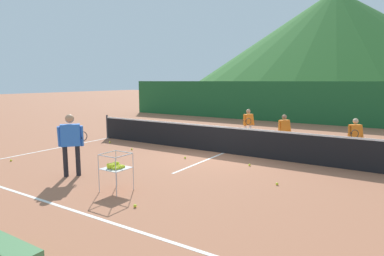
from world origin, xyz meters
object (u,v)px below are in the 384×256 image
(student_1, at_px, (284,128))
(tennis_ball_0, at_px, (132,149))
(tennis_ball_3, at_px, (249,165))
(student_0, at_px, (248,122))
(tennis_ball_6, at_px, (135,206))
(tennis_ball_2, at_px, (110,142))
(instructor, at_px, (71,139))
(tennis_net, at_px, (224,139))
(ball_cart, at_px, (115,166))
(tennis_ball_5, at_px, (11,160))
(student_2, at_px, (355,134))
(tennis_ball_4, at_px, (185,158))
(tennis_ball_1, at_px, (277,184))

(student_1, relative_size, tennis_ball_0, 19.36)
(tennis_ball_0, relative_size, tennis_ball_3, 1.00)
(student_0, relative_size, tennis_ball_6, 20.07)
(tennis_ball_2, relative_size, tennis_ball_3, 1.00)
(instructor, bearing_deg, student_0, 76.02)
(tennis_net, xyz_separation_m, ball_cart, (-0.29, -5.02, 0.09))
(student_0, xyz_separation_m, tennis_ball_5, (-4.95, -7.67, -0.79))
(student_2, height_order, ball_cart, student_2)
(tennis_ball_2, bearing_deg, tennis_ball_4, -8.41)
(tennis_ball_2, bearing_deg, student_1, 22.96)
(student_0, height_order, tennis_ball_3, student_0)
(student_1, xyz_separation_m, tennis_ball_2, (-6.49, -2.75, -0.76))
(tennis_net, bearing_deg, student_1, 50.51)
(tennis_ball_1, height_order, tennis_ball_2, same)
(student_1, relative_size, tennis_ball_2, 19.36)
(tennis_ball_1, distance_m, tennis_ball_6, 3.61)
(tennis_ball_0, xyz_separation_m, tennis_ball_4, (2.46, -0.07, 0.00))
(student_0, xyz_separation_m, student_2, (4.31, -1.12, -0.02))
(student_2, distance_m, tennis_ball_6, 8.04)
(student_2, relative_size, ball_cart, 1.49)
(student_2, bearing_deg, tennis_net, -156.42)
(tennis_ball_0, distance_m, tennis_ball_4, 2.46)
(tennis_ball_3, relative_size, tennis_ball_5, 1.00)
(student_2, xyz_separation_m, tennis_ball_4, (-4.73, -3.21, -0.77))
(tennis_ball_1, relative_size, tennis_ball_2, 1.00)
(instructor, height_order, student_2, instructor)
(ball_cart, relative_size, tennis_ball_3, 13.22)
(instructor, bearing_deg, ball_cart, -7.32)
(instructor, relative_size, tennis_ball_0, 24.94)
(tennis_ball_1, distance_m, tennis_ball_3, 1.90)
(tennis_ball_4, distance_m, tennis_ball_6, 4.37)
(tennis_net, height_order, tennis_ball_6, tennis_net)
(student_0, bearing_deg, student_2, -14.55)
(tennis_ball_1, relative_size, tennis_ball_3, 1.00)
(tennis_net, bearing_deg, tennis_ball_0, -156.40)
(tennis_ball_4, bearing_deg, student_0, 84.53)
(tennis_ball_0, relative_size, tennis_ball_2, 1.00)
(tennis_net, bearing_deg, tennis_ball_4, -115.65)
(tennis_net, bearing_deg, tennis_ball_1, -42.40)
(instructor, height_order, student_1, instructor)
(tennis_ball_2, bearing_deg, tennis_ball_6, -39.67)
(student_2, bearing_deg, student_1, 176.28)
(instructor, xyz_separation_m, tennis_ball_1, (4.99, 2.21, -0.98))
(instructor, height_order, student_0, instructor)
(tennis_ball_2, relative_size, tennis_ball_4, 1.00)
(student_1, height_order, tennis_ball_2, student_1)
(tennis_net, distance_m, tennis_ball_6, 5.64)
(tennis_net, distance_m, tennis_ball_3, 1.97)
(tennis_ball_2, distance_m, tennis_ball_3, 6.41)
(instructor, bearing_deg, student_1, 60.62)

